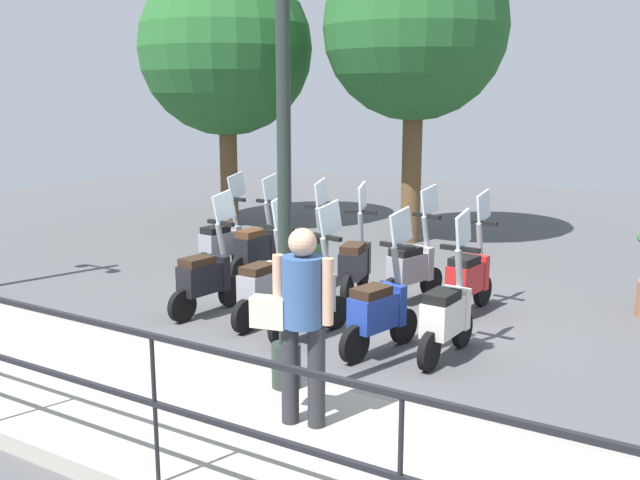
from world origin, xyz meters
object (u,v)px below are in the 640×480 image
(pedestrian_with_bag, at_px, (300,312))
(lamp_post_near, at_px, (284,183))
(scooter_far_4, at_px, (257,247))
(scooter_near_0, at_px, (447,314))
(scooter_near_4, at_px, (206,277))
(scooter_near_2, at_px, (309,297))
(scooter_far_1, at_px, (412,267))
(scooter_near_1, at_px, (380,310))
(scooter_far_5, at_px, (223,243))
(scooter_near_3, at_px, (266,285))
(scooter_far_2, at_px, (355,262))
(tree_distant, at_px, (415,29))
(tree_large, at_px, (226,49))
(scooter_far_0, at_px, (469,276))
(scooter_far_3, at_px, (310,255))

(pedestrian_with_bag, bearing_deg, lamp_post_near, 29.34)
(scooter_far_4, bearing_deg, scooter_near_0, -110.04)
(scooter_near_4, bearing_deg, scooter_near_2, -85.59)
(scooter_far_1, bearing_deg, scooter_near_1, -151.21)
(lamp_post_near, relative_size, scooter_far_5, 2.71)
(scooter_near_0, bearing_deg, scooter_near_3, 94.26)
(scooter_far_4, bearing_deg, scooter_far_2, -89.18)
(scooter_near_1, bearing_deg, tree_distant, 33.78)
(lamp_post_near, distance_m, scooter_far_4, 4.66)
(tree_large, xyz_separation_m, scooter_near_1, (-5.07, -6.02, -3.10))
(tree_distant, relative_size, scooter_near_4, 3.58)
(tree_large, height_order, scooter_far_5, tree_large)
(scooter_near_0, bearing_deg, scooter_near_4, 95.12)
(scooter_near_2, distance_m, scooter_near_4, 1.57)
(tree_large, distance_m, scooter_near_3, 7.28)
(lamp_post_near, distance_m, scooter_far_5, 5.03)
(pedestrian_with_bag, xyz_separation_m, scooter_far_5, (3.91, 3.94, -0.60))
(pedestrian_with_bag, xyz_separation_m, scooter_far_4, (3.95, 3.31, -0.60))
(tree_large, height_order, scooter_far_0, tree_large)
(scooter_far_3, bearing_deg, scooter_near_3, -171.80)
(tree_distant, bearing_deg, tree_large, 96.78)
(scooter_far_2, bearing_deg, scooter_near_0, -141.95)
(scooter_near_3, bearing_deg, tree_distant, 7.82)
(scooter_near_0, xyz_separation_m, scooter_far_1, (1.71, 1.15, 0.00))
(scooter_near_0, height_order, scooter_far_0, same)
(scooter_near_2, bearing_deg, scooter_far_5, 69.31)
(scooter_near_0, distance_m, scooter_far_1, 2.06)
(scooter_far_1, bearing_deg, scooter_far_3, 109.78)
(scooter_near_1, height_order, scooter_near_3, same)
(scooter_near_2, relative_size, scooter_far_0, 1.00)
(lamp_post_near, height_order, scooter_far_4, lamp_post_near)
(scooter_near_4, bearing_deg, tree_large, 42.81)
(scooter_far_2, xyz_separation_m, scooter_far_4, (0.10, 1.72, 0.00))
(scooter_far_0, relative_size, scooter_far_1, 1.00)
(scooter_near_4, xyz_separation_m, scooter_far_3, (1.70, -0.48, 0.00))
(scooter_near_2, bearing_deg, scooter_far_2, 24.37)
(scooter_near_4, bearing_deg, scooter_far_4, 23.10)
(scooter_near_0, relative_size, scooter_far_4, 1.00)
(scooter_far_4, distance_m, scooter_far_5, 0.63)
(tree_large, xyz_separation_m, scooter_far_5, (-3.25, -2.43, -3.10))
(scooter_near_4, height_order, scooter_far_5, same)
(lamp_post_near, distance_m, scooter_far_3, 4.09)
(scooter_near_1, height_order, scooter_near_4, same)
(lamp_post_near, xyz_separation_m, pedestrian_with_bag, (-0.55, -0.51, -0.91))
(scooter_near_2, relative_size, scooter_far_3, 1.00)
(lamp_post_near, height_order, scooter_near_0, lamp_post_near)
(scooter_near_4, bearing_deg, scooter_far_2, -29.20)
(tree_large, bearing_deg, scooter_near_1, -130.10)
(lamp_post_near, distance_m, scooter_far_2, 3.78)
(tree_distant, relative_size, scooter_far_1, 3.58)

